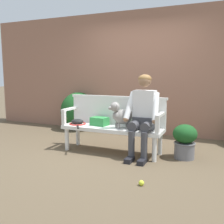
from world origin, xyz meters
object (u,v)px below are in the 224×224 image
(sports_bag, at_px, (100,121))
(potted_plant, at_px, (185,140))
(garden_bench, at_px, (112,130))
(dog_on_bench, at_px, (121,115))
(person_seated, at_px, (143,113))
(tennis_racket, at_px, (78,124))
(tennis_ball, at_px, (141,183))
(baseball_glove, at_px, (77,121))

(sports_bag, height_order, potted_plant, sports_bag)
(garden_bench, bearing_deg, dog_on_bench, -11.84)
(garden_bench, xyz_separation_m, person_seated, (0.54, -0.01, 0.33))
(tennis_racket, bearing_deg, dog_on_bench, 1.91)
(person_seated, height_order, sports_bag, person_seated)
(potted_plant, bearing_deg, dog_on_bench, -169.07)
(tennis_ball, distance_m, potted_plant, 1.31)
(sports_bag, relative_size, potted_plant, 0.52)
(dog_on_bench, height_order, tennis_racket, dog_on_bench)
(person_seated, bearing_deg, dog_on_bench, -175.98)
(dog_on_bench, distance_m, potted_plant, 1.08)
(baseball_glove, relative_size, potted_plant, 0.41)
(tennis_ball, xyz_separation_m, potted_plant, (0.32, 1.24, 0.26))
(baseball_glove, xyz_separation_m, sports_bag, (0.41, 0.05, 0.03))
(garden_bench, bearing_deg, tennis_ball, -51.89)
(dog_on_bench, height_order, potted_plant, dog_on_bench)
(tennis_racket, bearing_deg, person_seated, 2.58)
(baseball_glove, distance_m, sports_bag, 0.42)
(dog_on_bench, height_order, tennis_ball, dog_on_bench)
(dog_on_bench, bearing_deg, potted_plant, 10.93)
(garden_bench, xyz_separation_m, potted_plant, (1.17, 0.16, -0.09))
(sports_bag, distance_m, tennis_ball, 1.64)
(dog_on_bench, distance_m, sports_bag, 0.45)
(dog_on_bench, relative_size, baseball_glove, 1.95)
(tennis_racket, xyz_separation_m, sports_bag, (0.38, 0.10, 0.06))
(tennis_racket, height_order, potted_plant, potted_plant)
(dog_on_bench, xyz_separation_m, baseball_glove, (-0.83, 0.02, -0.17))
(garden_bench, relative_size, potted_plant, 3.16)
(garden_bench, bearing_deg, tennis_racket, -174.28)
(person_seated, distance_m, tennis_ball, 1.31)
(tennis_racket, relative_size, baseball_glove, 2.54)
(garden_bench, relative_size, person_seated, 1.31)
(person_seated, bearing_deg, potted_plant, 14.79)
(baseball_glove, bearing_deg, garden_bench, -8.99)
(garden_bench, height_order, person_seated, person_seated)
(tennis_racket, distance_m, sports_bag, 0.40)
(garden_bench, height_order, sports_bag, sports_bag)
(baseball_glove, height_order, tennis_ball, baseball_glove)
(dog_on_bench, relative_size, potted_plant, 0.79)
(garden_bench, xyz_separation_m, baseball_glove, (-0.66, -0.02, 0.10))
(garden_bench, bearing_deg, person_seated, -1.11)
(dog_on_bench, xyz_separation_m, sports_bag, (-0.42, 0.07, -0.14))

